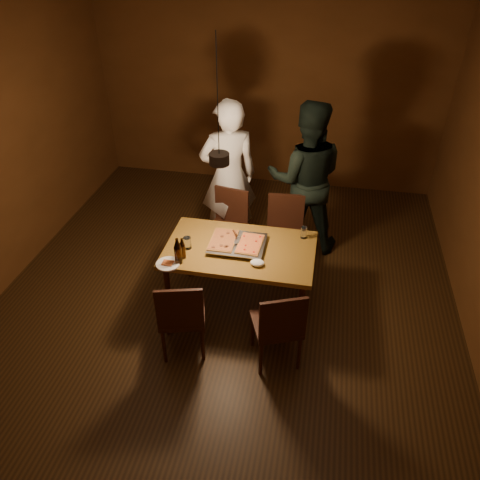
% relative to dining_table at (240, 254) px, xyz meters
% --- Properties ---
extents(room_shell, '(6.00, 6.00, 6.00)m').
position_rel_dining_table_xyz_m(room_shell, '(-0.17, -0.08, 0.72)').
color(room_shell, '#3C2410').
rests_on(room_shell, ground).
extents(dining_table, '(1.50, 0.90, 0.75)m').
position_rel_dining_table_xyz_m(dining_table, '(0.00, 0.00, 0.00)').
color(dining_table, olive).
rests_on(dining_table, floor).
extents(chair_far_left, '(0.49, 0.49, 0.49)m').
position_rel_dining_table_xyz_m(chair_far_left, '(-0.30, 0.84, -0.14)').
color(chair_far_left, '#38190F').
rests_on(chair_far_left, floor).
extents(chair_far_right, '(0.44, 0.44, 0.49)m').
position_rel_dining_table_xyz_m(chair_far_right, '(0.37, 0.82, -0.14)').
color(chair_far_right, '#38190F').
rests_on(chair_far_right, floor).
extents(chair_near_left, '(0.51, 0.51, 0.49)m').
position_rel_dining_table_xyz_m(chair_near_left, '(-0.39, -0.79, -0.14)').
color(chair_near_left, '#38190F').
rests_on(chair_near_left, floor).
extents(chair_near_right, '(0.55, 0.55, 0.49)m').
position_rel_dining_table_xyz_m(chair_near_right, '(0.50, -0.75, -0.14)').
color(chair_near_right, '#38190F').
rests_on(chair_near_right, floor).
extents(pizza_tray, '(0.57, 0.48, 0.05)m').
position_rel_dining_table_xyz_m(pizza_tray, '(-0.03, 0.02, 0.10)').
color(pizza_tray, silver).
rests_on(pizza_tray, dining_table).
extents(pizza_meat, '(0.25, 0.40, 0.02)m').
position_rel_dining_table_xyz_m(pizza_meat, '(-0.18, 0.03, 0.13)').
color(pizza_meat, maroon).
rests_on(pizza_meat, pizza_tray).
extents(pizza_cheese, '(0.25, 0.38, 0.02)m').
position_rel_dining_table_xyz_m(pizza_cheese, '(0.10, 0.02, 0.13)').
color(pizza_cheese, gold).
rests_on(pizza_cheese, pizza_tray).
extents(spatula, '(0.19, 0.26, 0.04)m').
position_rel_dining_table_xyz_m(spatula, '(-0.03, 0.04, 0.14)').
color(spatula, silver).
rests_on(spatula, pizza_tray).
extents(beer_bottle_a, '(0.07, 0.07, 0.28)m').
position_rel_dining_table_xyz_m(beer_bottle_a, '(-0.53, -0.35, 0.21)').
color(beer_bottle_a, black).
rests_on(beer_bottle_a, dining_table).
extents(beer_bottle_b, '(0.06, 0.06, 0.22)m').
position_rel_dining_table_xyz_m(beer_bottle_b, '(-0.52, -0.26, 0.19)').
color(beer_bottle_b, black).
rests_on(beer_bottle_b, dining_table).
extents(water_glass_left, '(0.08, 0.08, 0.13)m').
position_rel_dining_table_xyz_m(water_glass_left, '(-0.52, -0.10, 0.14)').
color(water_glass_left, silver).
rests_on(water_glass_left, dining_table).
extents(water_glass_right, '(0.06, 0.06, 0.13)m').
position_rel_dining_table_xyz_m(water_glass_right, '(0.61, 0.31, 0.14)').
color(water_glass_right, silver).
rests_on(water_glass_right, dining_table).
extents(plate_slice, '(0.23, 0.23, 0.03)m').
position_rel_dining_table_xyz_m(plate_slice, '(-0.63, -0.40, 0.08)').
color(plate_slice, white).
rests_on(plate_slice, dining_table).
extents(napkin, '(0.14, 0.10, 0.06)m').
position_rel_dining_table_xyz_m(napkin, '(0.22, -0.24, 0.10)').
color(napkin, white).
rests_on(napkin, dining_table).
extents(diner_white, '(0.81, 0.68, 1.88)m').
position_rel_dining_table_xyz_m(diner_white, '(-0.37, 1.14, 0.26)').
color(diner_white, white).
rests_on(diner_white, floor).
extents(diner_dark, '(0.98, 0.80, 1.88)m').
position_rel_dining_table_xyz_m(diner_dark, '(0.54, 1.26, 0.26)').
color(diner_dark, black).
rests_on(diner_dark, floor).
extents(pendant_lamp, '(0.18, 0.18, 1.10)m').
position_rel_dining_table_xyz_m(pendant_lamp, '(-0.17, -0.08, 1.08)').
color(pendant_lamp, black).
rests_on(pendant_lamp, ceiling).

